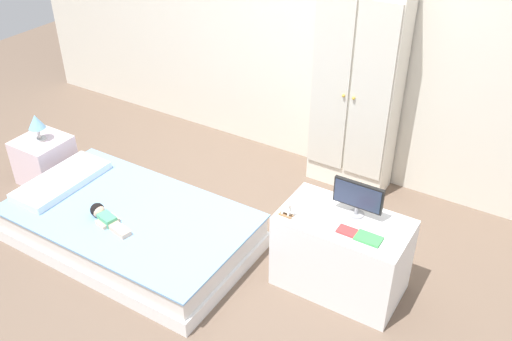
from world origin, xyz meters
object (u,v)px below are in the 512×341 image
at_px(doll, 104,216).
at_px(rocking_horse_toy, 287,210).
at_px(tv_monitor, 358,197).
at_px(table_lamp, 36,123).
at_px(nightstand, 45,160).
at_px(book_green, 368,238).
at_px(bed, 131,227).
at_px(book_red, 347,231).
at_px(tv_stand, 341,253).
at_px(wardrobe, 357,89).

xyz_separation_m(doll, rocking_horse_toy, (1.20, 0.38, 0.28)).
height_order(doll, tv_monitor, tv_monitor).
bearing_deg(table_lamp, nightstand, -176.42).
distance_m(doll, nightstand, 1.14).
distance_m(tv_monitor, book_green, 0.27).
relative_size(bed, book_red, 14.38).
distance_m(bed, table_lamp, 1.24).
relative_size(bed, tv_stand, 2.17).
bearing_deg(book_red, bed, -169.47).
height_order(book_red, book_green, book_green).
height_order(wardrobe, rocking_horse_toy, wardrobe).
bearing_deg(bed, rocking_horse_toy, 11.41).
distance_m(nightstand, rocking_horse_toy, 2.30).
xyz_separation_m(bed, doll, (-0.08, -0.15, 0.17)).
xyz_separation_m(nightstand, wardrobe, (2.14, 1.29, 0.64)).
bearing_deg(bed, nightstand, 168.06).
distance_m(tv_stand, tv_monitor, 0.41).
relative_size(table_lamp, wardrobe, 0.13).
relative_size(wardrobe, tv_monitor, 5.34).
relative_size(doll, table_lamp, 1.76).
xyz_separation_m(nightstand, book_red, (2.64, 0.03, 0.35)).
bearing_deg(tv_stand, wardrobe, 111.12).
bearing_deg(book_green, tv_monitor, 130.78).
xyz_separation_m(bed, tv_stand, (1.43, 0.38, 0.14)).
distance_m(nightstand, tv_monitor, 2.67).
distance_m(table_lamp, tv_stand, 2.60).
bearing_deg(nightstand, rocking_horse_toy, -0.44).
bearing_deg(nightstand, book_red, 0.76).
height_order(tv_stand, book_red, book_red).
height_order(nightstand, tv_monitor, tv_monitor).
bearing_deg(book_red, doll, -164.66).
height_order(table_lamp, tv_monitor, tv_monitor).
xyz_separation_m(table_lamp, rocking_horse_toy, (2.26, -0.02, 0.05)).
xyz_separation_m(tv_stand, rocking_horse_toy, (-0.32, -0.15, 0.32)).
xyz_separation_m(table_lamp, book_red, (2.64, 0.03, 0.01)).
relative_size(doll, rocking_horse_toy, 3.67).
height_order(nightstand, book_red, book_red).
distance_m(table_lamp, book_green, 2.77).
bearing_deg(wardrobe, tv_stand, -68.88).
bearing_deg(rocking_horse_toy, book_red, 7.90).
height_order(nightstand, rocking_horse_toy, rocking_horse_toy).
height_order(doll, table_lamp, table_lamp).
bearing_deg(bed, tv_monitor, 17.25).
relative_size(tv_stand, rocking_horse_toy, 7.43).
bearing_deg(rocking_horse_toy, tv_stand, 25.95).
distance_m(doll, tv_monitor, 1.71).
bearing_deg(tv_stand, book_red, -59.78).
relative_size(bed, doll, 4.39).
bearing_deg(tv_stand, doll, -160.59).
distance_m(tv_stand, book_green, 0.35).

